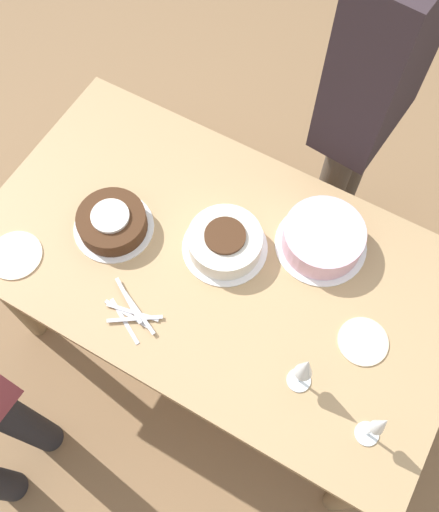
{
  "coord_description": "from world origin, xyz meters",
  "views": [
    {
      "loc": [
        0.38,
        -0.66,
        2.42
      ],
      "look_at": [
        0.0,
        0.0,
        0.82
      ],
      "focal_mm": 40.0,
      "sensor_mm": 36.0,
      "label": 1
    }
  ],
  "objects": [
    {
      "name": "ground_plane",
      "position": [
        0.0,
        0.0,
        0.0
      ],
      "size": [
        12.0,
        12.0,
        0.0
      ],
      "primitive_type": "plane",
      "color": "#8E6B47"
    },
    {
      "name": "dining_table",
      "position": [
        0.0,
        0.0,
        0.65
      ],
      "size": [
        1.58,
        0.89,
        0.77
      ],
      "color": "tan",
      "rests_on": "ground_plane"
    },
    {
      "name": "cake_center_white",
      "position": [
        -0.01,
        0.05,
        0.81
      ],
      "size": [
        0.28,
        0.28,
        0.09
      ],
      "color": "white",
      "rests_on": "dining_table"
    },
    {
      "name": "cake_front_chocolate",
      "position": [
        -0.37,
        -0.06,
        0.8
      ],
      "size": [
        0.26,
        0.26,
        0.08
      ],
      "color": "white",
      "rests_on": "dining_table"
    },
    {
      "name": "cake_back_decorated",
      "position": [
        0.25,
        0.22,
        0.81
      ],
      "size": [
        0.3,
        0.3,
        0.1
      ],
      "color": "white",
      "rests_on": "dining_table"
    },
    {
      "name": "wine_glass_near",
      "position": [
        0.62,
        -0.26,
        0.91
      ],
      "size": [
        0.07,
        0.07,
        0.22
      ],
      "color": "silver",
      "rests_on": "dining_table"
    },
    {
      "name": "wine_glass_far",
      "position": [
        0.39,
        -0.21,
        0.91
      ],
      "size": [
        0.07,
        0.07,
        0.21
      ],
      "color": "silver",
      "rests_on": "dining_table"
    },
    {
      "name": "dessert_plate_left",
      "position": [
        -0.58,
        -0.3,
        0.77
      ],
      "size": [
        0.17,
        0.17,
        0.01
      ],
      "color": "beige",
      "rests_on": "dining_table"
    },
    {
      "name": "dessert_plate_right",
      "position": [
        0.5,
        -0.01,
        0.77
      ],
      "size": [
        0.15,
        0.15,
        0.01
      ],
      "color": "beige",
      "rests_on": "dining_table"
    },
    {
      "name": "fork_pile",
      "position": [
        -0.15,
        -0.28,
        0.78
      ],
      "size": [
        0.2,
        0.15,
        0.02
      ],
      "color": "silver",
      "rests_on": "dining_table"
    },
    {
      "name": "person_watching",
      "position": [
        0.17,
        0.72,
        1.0
      ],
      "size": [
        0.26,
        0.42,
        1.65
      ],
      "rotation": [
        0.0,
        0.0,
        -1.67
      ],
      "color": "#4C4238",
      "rests_on": "ground_plane"
    }
  ]
}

